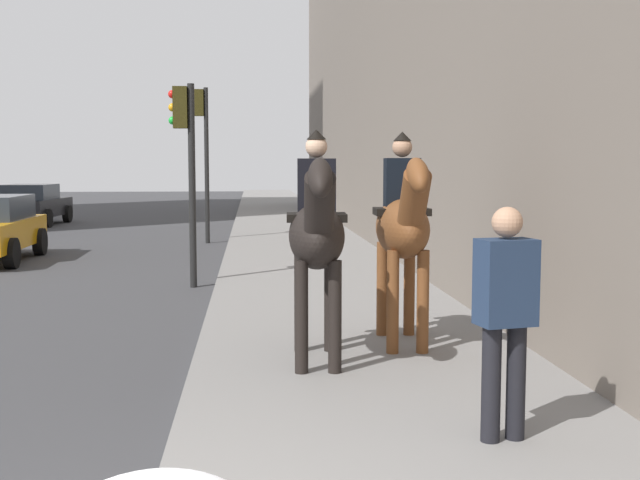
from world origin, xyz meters
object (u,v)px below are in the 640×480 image
(mounted_horse_near, at_px, (317,233))
(mounted_horse_far, at_px, (403,226))
(car_mid_lane, at_px, (31,204))
(traffic_light_far_curb, at_px, (203,140))
(pedestrian_greeting, at_px, (505,308))
(traffic_light_near_curb, at_px, (186,151))

(mounted_horse_near, height_order, mounted_horse_far, mounted_horse_far)
(car_mid_lane, relative_size, traffic_light_far_curb, 0.97)
(mounted_horse_near, height_order, pedestrian_greeting, mounted_horse_near)
(pedestrian_greeting, height_order, traffic_light_near_curb, traffic_light_near_curb)
(mounted_horse_far, relative_size, pedestrian_greeting, 1.39)
(car_mid_lane, height_order, traffic_light_far_curb, traffic_light_far_curb)
(pedestrian_greeting, relative_size, traffic_light_far_curb, 0.41)
(pedestrian_greeting, relative_size, car_mid_lane, 0.42)
(mounted_horse_far, xyz_separation_m, traffic_light_far_curb, (12.94, 2.94, 1.32))
(pedestrian_greeting, relative_size, traffic_light_near_curb, 0.49)
(mounted_horse_near, distance_m, pedestrian_greeting, 2.64)
(pedestrian_greeting, xyz_separation_m, traffic_light_far_curb, (16.00, 3.09, 1.68))
(mounted_horse_near, relative_size, pedestrian_greeting, 1.38)
(mounted_horse_near, bearing_deg, mounted_horse_far, 128.29)
(mounted_horse_far, relative_size, traffic_light_near_curb, 0.68)
(mounted_horse_far, distance_m, car_mid_lane, 22.05)
(car_mid_lane, distance_m, traffic_light_far_curb, 9.73)
(traffic_light_far_curb, bearing_deg, mounted_horse_near, -171.97)
(mounted_horse_far, height_order, pedestrian_greeting, mounted_horse_far)
(mounted_horse_near, height_order, traffic_light_far_curb, traffic_light_far_curb)
(mounted_horse_near, bearing_deg, pedestrian_greeting, 29.18)
(traffic_light_near_curb, bearing_deg, mounted_horse_near, -163.38)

